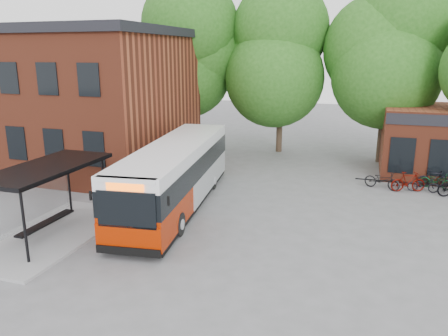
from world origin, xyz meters
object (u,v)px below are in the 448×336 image
(bicycle_4, at_px, (423,185))
(bus_shelter, at_px, (50,201))
(city_bus, at_px, (177,175))
(bicycle_3, at_px, (408,182))
(bicycle_5, at_px, (433,178))
(bicycle_6, at_px, (436,181))
(bicycle_2, at_px, (382,180))

(bicycle_4, bearing_deg, bus_shelter, 123.63)
(city_bus, bearing_deg, bicycle_3, 21.23)
(bicycle_5, bearing_deg, city_bus, 114.17)
(bicycle_4, bearing_deg, bicycle_6, -42.38)
(bicycle_3, distance_m, bicycle_5, 1.88)
(bus_shelter, xyz_separation_m, bicycle_4, (14.57, 10.70, -1.05))
(bicycle_2, xyz_separation_m, bicycle_6, (2.76, 0.96, -0.06))
(bicycle_4, height_order, bicycle_5, bicycle_5)
(bicycle_2, height_order, bicycle_6, bicycle_2)
(bus_shelter, distance_m, bicycle_2, 16.47)
(bicycle_4, bearing_deg, city_bus, 115.00)
(bus_shelter, height_order, bicycle_4, bus_shelter)
(bus_shelter, distance_m, bicycle_4, 18.11)
(city_bus, distance_m, bicycle_5, 13.90)
(bicycle_2, bearing_deg, bicycle_4, -68.03)
(bicycle_2, bearing_deg, bus_shelter, 150.06)
(bus_shelter, height_order, bicycle_2, bus_shelter)
(bicycle_2, relative_size, bicycle_3, 1.06)
(bus_shelter, bearing_deg, bicycle_4, 36.29)
(bus_shelter, relative_size, bicycle_4, 4.57)
(city_bus, height_order, bicycle_2, city_bus)
(bicycle_2, height_order, bicycle_4, bicycle_2)
(bus_shelter, distance_m, bicycle_3, 17.41)
(city_bus, distance_m, bicycle_6, 13.89)
(bus_shelter, height_order, bicycle_6, bus_shelter)
(city_bus, xyz_separation_m, bicycle_2, (9.29, 5.86, -1.00))
(bus_shelter, xyz_separation_m, bicycle_6, (15.31, 11.59, -1.02))
(bus_shelter, relative_size, bicycle_2, 3.72)
(bicycle_2, distance_m, bicycle_6, 2.92)
(bus_shelter, xyz_separation_m, bicycle_2, (12.55, 10.63, -0.96))
(bicycle_4, distance_m, bicycle_5, 1.28)
(bus_shelter, bearing_deg, bicycle_5, 37.93)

